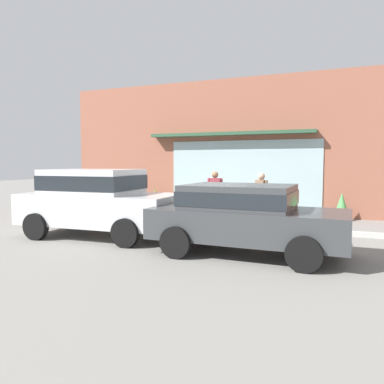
# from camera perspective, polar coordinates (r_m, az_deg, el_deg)

# --- Properties ---
(ground_plane) EXTENTS (60.00, 60.00, 0.00)m
(ground_plane) POSITION_cam_1_polar(r_m,az_deg,el_deg) (11.83, 1.50, -4.97)
(ground_plane) COLOR gray
(curb_strip) EXTENTS (14.00, 0.24, 0.12)m
(curb_strip) POSITION_cam_1_polar(r_m,az_deg,el_deg) (11.64, 1.15, -4.83)
(curb_strip) COLOR #B2B2AD
(curb_strip) RESTS_ON ground_plane
(storefront) EXTENTS (14.00, 0.81, 5.13)m
(storefront) POSITION_cam_1_polar(r_m,az_deg,el_deg) (14.71, 5.98, 6.69)
(storefront) COLOR #935642
(storefront) RESTS_ON ground_plane
(fire_hydrant) EXTENTS (0.39, 0.36, 0.85)m
(fire_hydrant) POSITION_cam_1_polar(r_m,az_deg,el_deg) (12.08, 7.62, -2.84)
(fire_hydrant) COLOR #B2B2B7
(fire_hydrant) RESTS_ON ground_plane
(pedestrian_with_handbag) EXTENTS (0.59, 0.38, 1.64)m
(pedestrian_with_handbag) POSITION_cam_1_polar(r_m,az_deg,el_deg) (11.58, 10.53, -0.54)
(pedestrian_with_handbag) COLOR #232328
(pedestrian_with_handbag) RESTS_ON ground_plane
(pedestrian_passerby) EXTENTS (0.50, 0.26, 1.66)m
(pedestrian_passerby) POSITION_cam_1_polar(r_m,az_deg,el_deg) (12.54, 3.51, 0.04)
(pedestrian_passerby) COLOR #475675
(pedestrian_passerby) RESTS_ON ground_plane
(parked_car_silver) EXTENTS (4.21, 2.24, 1.77)m
(parked_car_silver) POSITION_cam_1_polar(r_m,az_deg,el_deg) (10.21, -14.12, -1.00)
(parked_car_silver) COLOR silver
(parked_car_silver) RESTS_ON ground_plane
(parked_car_dark_gray) EXTENTS (4.08, 2.05, 1.48)m
(parked_car_dark_gray) POSITION_cam_1_polar(r_m,az_deg,el_deg) (8.05, 7.94, -3.36)
(parked_car_dark_gray) COLOR #383A3D
(parked_car_dark_gray) RESTS_ON ground_plane
(potted_plant_window_center) EXTENTS (0.43, 0.43, 0.95)m
(potted_plant_window_center) POSITION_cam_1_polar(r_m,az_deg,el_deg) (13.47, 21.74, -2.20)
(potted_plant_window_center) COLOR #33473D
(potted_plant_window_center) RESTS_ON ground_plane
(potted_plant_trailing_edge) EXTENTS (0.32, 0.32, 0.56)m
(potted_plant_trailing_edge) POSITION_cam_1_polar(r_m,az_deg,el_deg) (13.87, 8.39, -2.50)
(potted_plant_trailing_edge) COLOR #33473D
(potted_plant_trailing_edge) RESTS_ON ground_plane
(potted_plant_window_right) EXTENTS (0.45, 0.45, 0.75)m
(potted_plant_window_right) POSITION_cam_1_polar(r_m,az_deg,el_deg) (15.37, -8.80, -1.29)
(potted_plant_window_right) COLOR #B7B2A3
(potted_plant_window_right) RESTS_ON ground_plane
(potted_plant_doorstep) EXTENTS (0.49, 0.49, 0.74)m
(potted_plant_doorstep) POSITION_cam_1_polar(r_m,az_deg,el_deg) (14.99, -2.27, -1.37)
(potted_plant_doorstep) COLOR #33473D
(potted_plant_doorstep) RESTS_ON ground_plane
(potted_plant_near_hydrant) EXTENTS (0.35, 0.35, 0.62)m
(potted_plant_near_hydrant) POSITION_cam_1_polar(r_m,az_deg,el_deg) (14.32, 4.28, -2.03)
(potted_plant_near_hydrant) COLOR #4C4C51
(potted_plant_near_hydrant) RESTS_ON ground_plane
(potted_plant_window_left) EXTENTS (0.49, 0.49, 0.90)m
(potted_plant_window_left) POSITION_cam_1_polar(r_m,az_deg,el_deg) (15.38, -5.59, -1.18)
(potted_plant_window_left) COLOR #33473D
(potted_plant_window_left) RESTS_ON ground_plane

